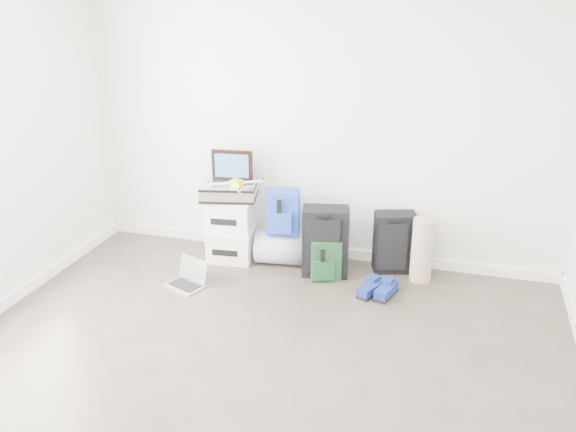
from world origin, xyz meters
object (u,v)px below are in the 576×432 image
(large_suitcase, at_px, (325,242))
(laptop, at_px, (188,279))
(carry_on, at_px, (394,243))
(duffel_bag, at_px, (284,247))
(briefcase, at_px, (229,191))
(boxes_stack, at_px, (231,229))

(large_suitcase, relative_size, laptop, 1.63)
(large_suitcase, xyz_separation_m, carry_on, (0.59, 0.25, -0.04))
(large_suitcase, distance_m, carry_on, 0.64)
(carry_on, height_order, laptop, carry_on)
(large_suitcase, bearing_deg, duffel_bag, 152.87)
(briefcase, xyz_separation_m, laptop, (-0.17, -0.62, -0.64))
(large_suitcase, bearing_deg, laptop, -165.37)
(laptop, bearing_deg, briefcase, 96.85)
(boxes_stack, xyz_separation_m, large_suitcase, (0.94, -0.06, 0.01))
(briefcase, bearing_deg, duffel_bag, -6.36)
(boxes_stack, distance_m, briefcase, 0.38)
(briefcase, distance_m, laptop, 0.91)
(briefcase, xyz_separation_m, carry_on, (1.54, 0.18, -0.42))
(boxes_stack, distance_m, laptop, 0.69)
(duffel_bag, xyz_separation_m, laptop, (-0.69, -0.67, -0.11))
(briefcase, relative_size, carry_on, 0.88)
(carry_on, relative_size, laptop, 1.44)
(duffel_bag, relative_size, large_suitcase, 0.81)
(briefcase, distance_m, duffel_bag, 0.75)
(boxes_stack, height_order, carry_on, boxes_stack)
(duffel_bag, bearing_deg, briefcase, 179.56)
(duffel_bag, bearing_deg, large_suitcase, -21.85)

